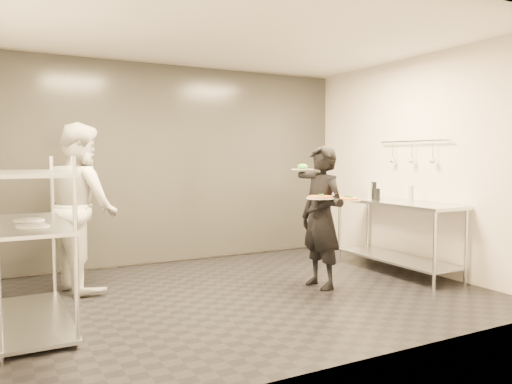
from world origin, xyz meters
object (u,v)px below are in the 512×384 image
pizza_plate_far (347,199)px  pass_rack (30,239)px  pizza_plate_near (320,197)px  pos_monitor (375,194)px  prep_counter (397,224)px  bottle_green (370,192)px  salad_plate (303,168)px  bottle_clear (411,194)px  waiter (322,217)px  bottle_dark (374,191)px  chef (81,207)px

pizza_plate_far → pass_rack: bearing=173.3°
pass_rack → pizza_plate_near: bearing=-6.4°
pos_monitor → prep_counter: bearing=-47.5°
pos_monitor → bottle_green: (-0.05, 0.05, 0.03)m
pos_monitor → bottle_green: bottle_green is taller
prep_counter → pos_monitor: 0.49m
pass_rack → salad_plate: (2.99, 0.18, 0.60)m
salad_plate → bottle_green: salad_plate is taller
bottle_green → bottle_clear: size_ratio=1.05×
pass_rack → prep_counter: (4.33, 0.00, -0.14)m
waiter → salad_plate: waiter is taller
pos_monitor → bottle_clear: 0.49m
pizza_plate_near → salad_plate: 0.61m
prep_counter → bottle_clear: 0.44m
pizza_plate_near → bottle_clear: (1.52, 0.17, -0.03)m
pass_rack → bottle_dark: (4.25, 0.36, 0.27)m
pass_rack → salad_plate: bearing=3.5°
chef → bottle_green: bearing=-113.5°
pos_monitor → bottle_clear: size_ratio=1.05×
chef → pos_monitor: (3.61, -0.77, 0.07)m
pos_monitor → bottle_green: 0.08m
pizza_plate_near → bottle_clear: bearing=6.3°
prep_counter → bottle_dark: size_ratio=7.51×
pos_monitor → chef: bearing=-172.1°
pos_monitor → bottle_dark: (0.04, 0.07, 0.04)m
chef → pizza_plate_near: size_ratio=6.12×
pizza_plate_far → pizza_plate_near: bearing=171.2°
prep_counter → bottle_clear: (0.07, -0.16, 0.40)m
pizza_plate_far → pos_monitor: pos_monitor is taller
bottle_green → pos_monitor: bearing=-48.0°
chef → bottle_clear: 3.99m
chef → pizza_plate_far: chef is taller
pass_rack → bottle_clear: pass_rack is taller
salad_plate → bottle_clear: 1.50m
waiter → bottle_clear: waiter is taller
pass_rack → prep_counter: bearing=0.0°
prep_counter → bottle_clear: bottle_clear is taller
pass_rack → bottle_clear: bearing=-2.0°
waiter → pizza_plate_near: 0.33m
prep_counter → pass_rack: bearing=-180.0°
pizza_plate_near → salad_plate: bearing=78.4°
prep_counter → bottle_dark: (-0.08, 0.36, 0.41)m
pizza_plate_far → salad_plate: (-0.22, 0.56, 0.34)m
waiter → bottle_dark: 1.35m
prep_counter → bottle_clear: size_ratio=8.43×
chef → bottle_clear: bearing=-119.8°
prep_counter → bottle_green: bottle_green is taller
waiter → bottle_green: 1.27m
pos_monitor → waiter: bearing=-139.4°
bottle_green → pass_rack: bearing=-175.3°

